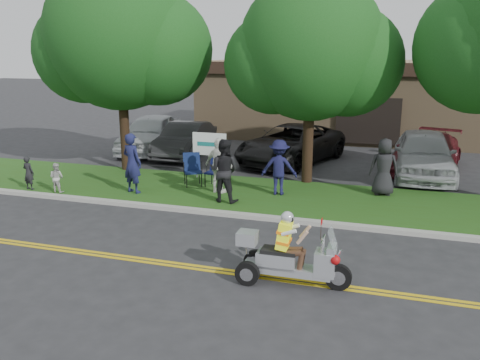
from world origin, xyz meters
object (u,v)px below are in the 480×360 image
(lawn_chair_a, at_px, (217,168))
(spectator_adult_left, at_px, (132,163))
(parked_car_mid, at_px, (291,144))
(lawn_chair_b, at_px, (192,167))
(spectator_adult_right, at_px, (219,166))
(trike_scooter, at_px, (288,259))
(spectator_adult_mid, at_px, (224,171))
(parked_car_left, at_px, (185,140))
(parked_car_far_left, at_px, (151,133))
(parked_car_right, at_px, (426,153))
(parked_car_far_right, at_px, (424,154))

(lawn_chair_a, xyz_separation_m, spectator_adult_left, (-2.28, -1.61, 0.35))
(spectator_adult_left, bearing_deg, parked_car_mid, -105.26)
(lawn_chair_b, height_order, spectator_adult_right, spectator_adult_right)
(trike_scooter, height_order, spectator_adult_left, spectator_adult_left)
(lawn_chair_b, xyz_separation_m, spectator_adult_mid, (1.67, -1.51, 0.34))
(spectator_adult_mid, distance_m, parked_car_left, 7.47)
(lawn_chair_b, xyz_separation_m, parked_car_far_left, (-4.26, 5.25, 0.14))
(parked_car_right, bearing_deg, parked_car_mid, -163.18)
(spectator_adult_left, xyz_separation_m, spectator_adult_mid, (3.13, -0.05, -0.01))
(parked_car_left, distance_m, parked_car_mid, 4.72)
(spectator_adult_left, distance_m, parked_car_mid, 7.44)
(trike_scooter, height_order, parked_car_right, trike_scooter)
(parked_car_mid, bearing_deg, parked_car_far_left, -164.30)
(lawn_chair_b, relative_size, spectator_adult_left, 0.57)
(parked_car_far_left, relative_size, parked_car_right, 1.03)
(spectator_adult_right, xyz_separation_m, parked_car_far_right, (6.32, 4.62, -0.12))
(parked_car_far_right, bearing_deg, spectator_adult_left, -150.75)
(trike_scooter, relative_size, parked_car_left, 0.52)
(parked_car_left, bearing_deg, spectator_adult_right, -59.55)
(spectator_adult_right, distance_m, parked_car_left, 6.50)
(lawn_chair_b, xyz_separation_m, spectator_adult_left, (-1.46, -1.45, 0.35))
(spectator_adult_mid, xyz_separation_m, parked_car_left, (-4.03, 6.28, -0.32))
(parked_car_mid, bearing_deg, spectator_adult_right, -83.17)
(parked_car_far_left, bearing_deg, parked_car_right, -8.78)
(lawn_chair_b, relative_size, parked_car_far_left, 0.22)
(trike_scooter, relative_size, parked_car_mid, 0.41)
(spectator_adult_mid, bearing_deg, parked_car_mid, -91.76)
(parked_car_far_right, bearing_deg, parked_car_far_left, 171.94)
(trike_scooter, distance_m, spectator_adult_right, 6.57)
(parked_car_mid, bearing_deg, lawn_chair_b, -97.10)
(spectator_adult_left, xyz_separation_m, parked_car_left, (-0.90, 6.23, -0.33))
(lawn_chair_a, height_order, spectator_adult_left, spectator_adult_left)
(spectator_adult_mid, distance_m, parked_car_far_right, 8.02)
(lawn_chair_b, relative_size, spectator_adult_mid, 0.57)
(parked_car_left, distance_m, parked_car_right, 10.00)
(spectator_adult_mid, bearing_deg, spectator_adult_left, 3.41)
(lawn_chair_a, relative_size, spectator_adult_right, 0.62)
(trike_scooter, xyz_separation_m, lawn_chair_a, (-3.86, 6.36, 0.20))
(trike_scooter, xyz_separation_m, spectator_adult_mid, (-3.01, 4.70, 0.53))
(lawn_chair_b, xyz_separation_m, parked_car_far_right, (7.53, 3.97, 0.15))
(spectator_adult_left, xyz_separation_m, parked_car_right, (9.10, 6.50, -0.36))
(lawn_chair_a, bearing_deg, parked_car_right, 43.08)
(trike_scooter, relative_size, spectator_adult_right, 1.30)
(lawn_chair_b, height_order, spectator_adult_mid, spectator_adult_mid)
(parked_car_far_left, bearing_deg, parked_car_left, -21.76)
(spectator_adult_left, relative_size, parked_car_far_right, 0.38)
(trike_scooter, distance_m, lawn_chair_b, 7.78)
(lawn_chair_a, height_order, parked_car_far_right, parked_car_far_right)
(spectator_adult_left, bearing_deg, parked_car_far_left, -51.68)
(spectator_adult_right, bearing_deg, lawn_chair_a, -47.68)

